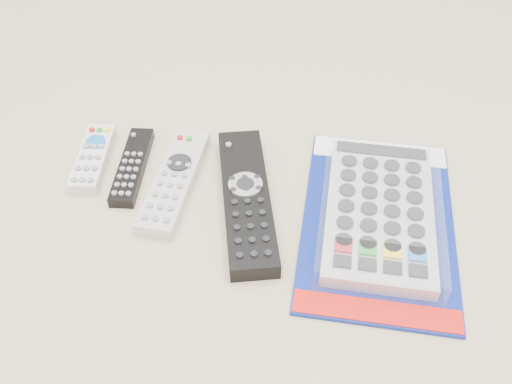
# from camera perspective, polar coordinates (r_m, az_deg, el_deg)

# --- Properties ---
(remote_small_grey) EXTENTS (0.05, 0.14, 0.02)m
(remote_small_grey) POSITION_cam_1_polar(r_m,az_deg,el_deg) (0.88, -16.00, 3.31)
(remote_small_grey) COLOR silver
(remote_small_grey) RESTS_ON ground
(remote_slim_black) EXTENTS (0.04, 0.16, 0.02)m
(remote_slim_black) POSITION_cam_1_polar(r_m,az_deg,el_deg) (0.86, -12.28, 2.53)
(remote_slim_black) COLOR black
(remote_slim_black) RESTS_ON ground
(remote_silver_dvd) EXTENTS (0.07, 0.21, 0.02)m
(remote_silver_dvd) POSITION_cam_1_polar(r_m,az_deg,el_deg) (0.82, -8.12, 1.18)
(remote_silver_dvd) COLOR silver
(remote_silver_dvd) RESTS_ON ground
(remote_large_black) EXTENTS (0.12, 0.27, 0.03)m
(remote_large_black) POSITION_cam_1_polar(r_m,az_deg,el_deg) (0.78, -0.96, -0.67)
(remote_large_black) COLOR black
(remote_large_black) RESTS_ON ground
(jumbo_remote_packaged) EXTENTS (0.22, 0.34, 0.04)m
(jumbo_remote_packaged) POSITION_cam_1_polar(r_m,az_deg,el_deg) (0.78, 12.26, -1.77)
(jumbo_remote_packaged) COLOR navy
(jumbo_remote_packaged) RESTS_ON ground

